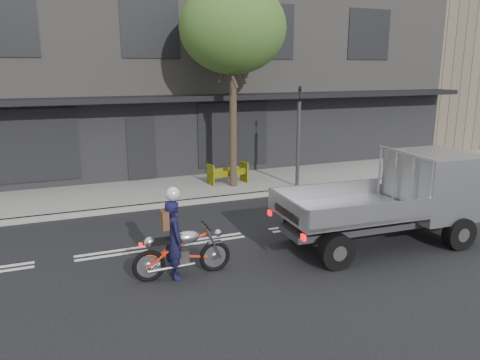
% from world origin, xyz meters
% --- Properties ---
extents(ground, '(80.00, 80.00, 0.00)m').
position_xyz_m(ground, '(0.00, 0.00, 0.00)').
color(ground, black).
rests_on(ground, ground).
extents(sidewalk, '(32.00, 3.20, 0.15)m').
position_xyz_m(sidewalk, '(0.00, 4.70, 0.07)').
color(sidewalk, gray).
rests_on(sidewalk, ground).
extents(kerb, '(32.00, 0.20, 0.15)m').
position_xyz_m(kerb, '(0.00, 3.10, 0.07)').
color(kerb, gray).
rests_on(kerb, ground).
extents(building_main, '(26.00, 10.00, 8.00)m').
position_xyz_m(building_main, '(0.00, 11.30, 4.00)').
color(building_main, slate).
rests_on(building_main, ground).
extents(building_neighbour, '(14.00, 10.00, 10.00)m').
position_xyz_m(building_neighbour, '(20.00, 11.30, 5.00)').
color(building_neighbour, brown).
rests_on(building_neighbour, ground).
extents(street_tree, '(3.40, 3.40, 6.74)m').
position_xyz_m(street_tree, '(2.20, 4.20, 5.28)').
color(street_tree, '#382B21').
rests_on(street_tree, ground).
extents(traffic_light_pole, '(0.12, 0.12, 3.50)m').
position_xyz_m(traffic_light_pole, '(4.20, 3.35, 1.65)').
color(traffic_light_pole, '#2D2D30').
rests_on(traffic_light_pole, ground).
extents(motorcycle, '(2.01, 0.58, 1.04)m').
position_xyz_m(motorcycle, '(-1.20, -1.71, 0.53)').
color(motorcycle, black).
rests_on(motorcycle, ground).
extents(rider, '(0.40, 0.59, 1.60)m').
position_xyz_m(rider, '(-1.35, -1.71, 0.80)').
color(rider, black).
rests_on(rider, ground).
extents(flatbed_ute, '(4.87, 2.17, 2.22)m').
position_xyz_m(flatbed_ute, '(4.62, -1.85, 1.27)').
color(flatbed_ute, black).
rests_on(flatbed_ute, ground).
extents(construction_barrier, '(1.42, 0.80, 0.75)m').
position_xyz_m(construction_barrier, '(2.15, 4.42, 0.52)').
color(construction_barrier, '#D8D60B').
rests_on(construction_barrier, sidewalk).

